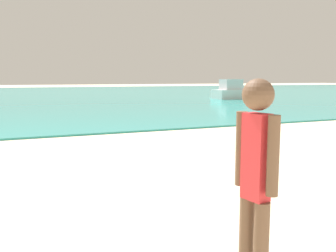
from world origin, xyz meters
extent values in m
cube|color=teal|center=(0.00, 41.93, 0.03)|extent=(160.00, 60.00, 0.06)
cylinder|color=brown|center=(-1.50, 3.14, 0.42)|extent=(0.11, 0.11, 0.83)
cube|color=red|center=(-1.49, 3.07, 1.14)|extent=(0.15, 0.21, 0.62)
sphere|color=brown|center=(-1.49, 3.07, 1.59)|extent=(0.23, 0.23, 0.23)
cylinder|color=brown|center=(-1.46, 2.92, 1.18)|extent=(0.08, 0.08, 0.55)
cylinder|color=brown|center=(-1.51, 3.22, 1.18)|extent=(0.08, 0.08, 0.55)
cube|color=white|center=(14.14, 26.16, 0.43)|extent=(4.71, 1.93, 0.73)
cube|color=silver|center=(13.32, 26.07, 1.21)|extent=(1.75, 1.19, 0.82)
camera|label=1|loc=(-3.09, 0.96, 1.70)|focal=39.62mm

